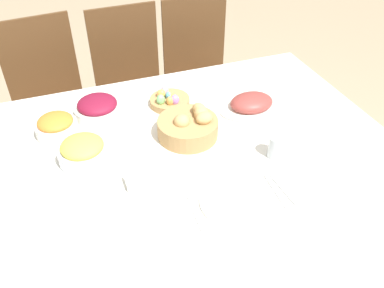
# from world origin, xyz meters

# --- Properties ---
(ground_plane) EXTENTS (12.00, 12.00, 0.00)m
(ground_plane) POSITION_xyz_m (0.00, 0.00, 0.00)
(ground_plane) COLOR tan
(dining_table) EXTENTS (1.73, 1.15, 0.74)m
(dining_table) POSITION_xyz_m (0.00, 0.00, 0.37)
(dining_table) COLOR silver
(dining_table) RESTS_ON ground
(chair_far_right) EXTENTS (0.42, 0.42, 0.97)m
(chair_far_right) POSITION_xyz_m (0.44, 0.92, 0.51)
(chair_far_right) COLOR brown
(chair_far_right) RESTS_ON ground
(chair_far_center) EXTENTS (0.43, 0.43, 0.97)m
(chair_far_center) POSITION_xyz_m (-0.01, 0.92, 0.51)
(chair_far_center) COLOR brown
(chair_far_center) RESTS_ON ground
(chair_far_left) EXTENTS (0.47, 0.47, 0.97)m
(chair_far_left) POSITION_xyz_m (-0.51, 0.92, 0.51)
(chair_far_left) COLOR brown
(chair_far_left) RESTS_ON ground
(bread_basket) EXTENTS (0.26, 0.26, 0.13)m
(bread_basket) POSITION_xyz_m (0.04, 0.02, 0.79)
(bread_basket) COLOR #AD8451
(bread_basket) RESTS_ON dining_table
(egg_basket) EXTENTS (0.19, 0.19, 0.08)m
(egg_basket) POSITION_xyz_m (0.03, 0.28, 0.77)
(egg_basket) COLOR #AD8451
(egg_basket) RESTS_ON dining_table
(ham_platter) EXTENTS (0.32, 0.22, 0.08)m
(ham_platter) POSITION_xyz_m (0.38, 0.12, 0.77)
(ham_platter) COLOR white
(ham_platter) RESTS_ON dining_table
(pineapple_bowl) EXTENTS (0.20, 0.20, 0.11)m
(pineapple_bowl) POSITION_xyz_m (-0.41, 0.01, 0.79)
(pineapple_bowl) COLOR silver
(pineapple_bowl) RESTS_ON dining_table
(carrot_bowl) EXTENTS (0.18, 0.18, 0.10)m
(carrot_bowl) POSITION_xyz_m (-0.49, 0.22, 0.79)
(carrot_bowl) COLOR white
(carrot_bowl) RESTS_ON dining_table
(beet_salad_bowl) EXTENTS (0.21, 0.21, 0.09)m
(beet_salad_bowl) POSITION_xyz_m (-0.30, 0.31, 0.78)
(beet_salad_bowl) COLOR white
(beet_salad_bowl) RESTS_ON dining_table
(dinner_plate) EXTENTS (0.26, 0.26, 0.01)m
(dinner_plate) POSITION_xyz_m (0.06, -0.40, 0.75)
(dinner_plate) COLOR white
(dinner_plate) RESTS_ON dining_table
(fork) EXTENTS (0.02, 0.18, 0.00)m
(fork) POSITION_xyz_m (-0.09, -0.40, 0.74)
(fork) COLOR #B7B7BC
(fork) RESTS_ON dining_table
(knife) EXTENTS (0.02, 0.18, 0.00)m
(knife) POSITION_xyz_m (0.22, -0.40, 0.74)
(knife) COLOR #B7B7BC
(knife) RESTS_ON dining_table
(spoon) EXTENTS (0.02, 0.18, 0.00)m
(spoon) POSITION_xyz_m (0.25, -0.40, 0.74)
(spoon) COLOR #B7B7BC
(spoon) RESTS_ON dining_table
(drinking_cup) EXTENTS (0.07, 0.07, 0.10)m
(drinking_cup) POSITION_xyz_m (0.32, -0.23, 0.79)
(drinking_cup) COLOR silver
(drinking_cup) RESTS_ON dining_table
(butter_dish) EXTENTS (0.12, 0.07, 0.03)m
(butter_dish) POSITION_xyz_m (-0.23, -0.19, 0.76)
(butter_dish) COLOR white
(butter_dish) RESTS_ON dining_table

